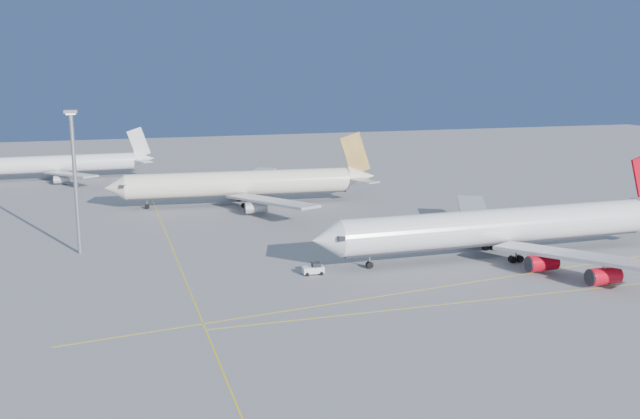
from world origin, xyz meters
The scene contains 7 objects.
ground centered at (0.00, 0.00, 0.00)m, with size 500.00×500.00×0.00m, color slate.
taxiway_lines centered at (-14.71, 6.34, 0.01)m, with size 118.86×140.00×0.02m.
airliner_virgin centered at (18.66, 7.69, 5.57)m, with size 74.80×67.33×18.48m.
airliner_etihad centered at (-17.61, 70.73, 5.46)m, with size 68.73×63.37×17.93m.
airliner_third centered at (-64.58, 128.62, 4.70)m, with size 57.78×53.35×15.52m.
pushback_tug centered at (-18.72, 6.62, 0.93)m, with size 3.61×2.29×2.00m.
light_mast centered at (-56.94, 32.52, 15.84)m, with size 2.32×2.32×26.84m.
Camera 1 is at (-51.83, -104.80, 34.81)m, focal length 40.00 mm.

